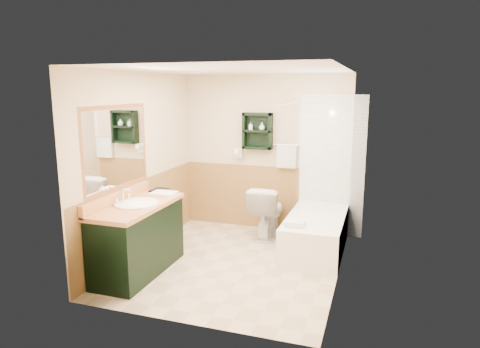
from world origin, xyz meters
name	(u,v)px	position (x,y,z in m)	size (l,w,h in m)	color
floor	(234,263)	(0.00, 0.00, 0.00)	(3.00, 3.00, 0.00)	beige
back_wall	(265,153)	(0.00, 1.52, 1.20)	(2.60, 0.04, 2.40)	#FFF1C7
left_wall	(139,165)	(-1.32, 0.00, 1.20)	(0.04, 3.00, 2.40)	#FFF1C7
right_wall	(344,178)	(1.32, 0.00, 1.20)	(0.04, 3.00, 2.40)	#FFF1C7
ceiling	(233,68)	(0.00, 0.00, 2.42)	(2.60, 3.00, 0.04)	white
wainscot_left	(144,216)	(-1.29, 0.00, 0.50)	(2.98, 2.98, 1.00)	tan
wainscot_back	(264,197)	(0.00, 1.49, 0.50)	(2.58, 2.58, 1.00)	tan
mirror_frame	(116,148)	(-1.27, -0.55, 1.50)	(1.30, 1.30, 1.00)	#9C6433
mirror_glass	(117,148)	(-1.27, -0.55, 1.50)	(1.20, 1.20, 0.90)	white
tile_right	(345,177)	(1.28, 0.75, 1.05)	(1.50, 1.50, 2.10)	white
tile_back	(332,167)	(1.03, 1.48, 1.05)	(0.95, 0.95, 2.10)	white
tile_accent	(348,111)	(1.27, 0.75, 1.90)	(1.50, 1.50, 0.10)	#134229
wall_shelf	(257,131)	(-0.10, 1.41, 1.55)	(0.45, 0.15, 0.55)	black
hair_dryer	(239,153)	(-0.40, 1.43, 1.20)	(0.10, 0.24, 0.18)	white
towel_bar	(287,145)	(0.35, 1.45, 1.35)	(0.40, 0.06, 0.40)	white
curtain_rod	(290,103)	(0.53, 0.75, 2.00)	(0.03, 0.03, 1.60)	silver
shower_curtain	(291,164)	(0.53, 0.92, 1.15)	(1.05, 1.05, 1.70)	beige
vanity	(138,238)	(-0.99, -0.61, 0.43)	(0.59, 1.34, 0.85)	black
bathtub	(316,234)	(0.93, 0.73, 0.25)	(0.75, 1.50, 0.50)	white
toilet	(267,212)	(0.15, 1.10, 0.39)	(0.44, 0.79, 0.77)	white
counter_towel	(164,194)	(-0.89, -0.13, 0.87)	(0.30, 0.24, 0.04)	white
vanity_book	(153,181)	(-1.16, 0.06, 0.97)	(0.18, 0.02, 0.24)	black
tub_towel	(295,223)	(0.74, 0.22, 0.53)	(0.24, 0.20, 0.07)	white
soap_bottle_a	(251,128)	(-0.21, 1.40, 1.59)	(0.05, 0.12, 0.05)	white
soap_bottle_b	(262,127)	(-0.03, 1.40, 1.61)	(0.09, 0.12, 0.09)	white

